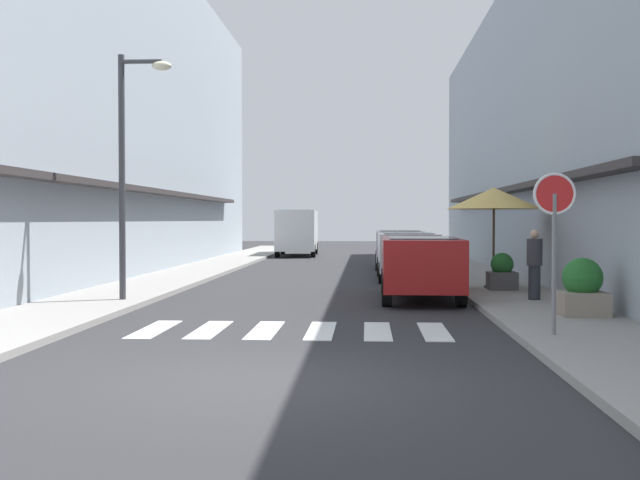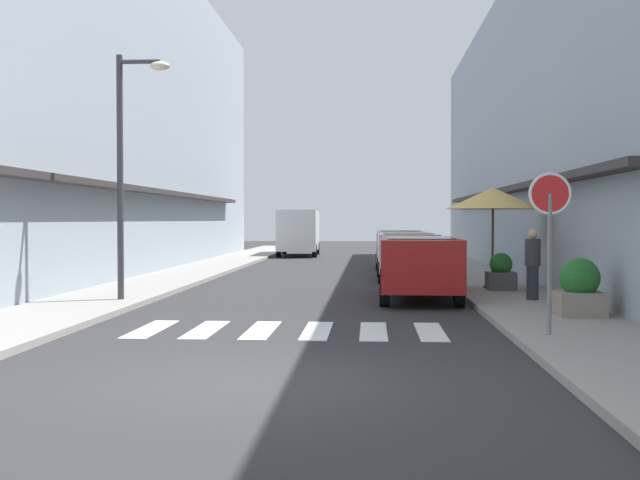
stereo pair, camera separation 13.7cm
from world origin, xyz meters
name	(u,v)px [view 2 (the right image)]	position (x,y,z in m)	size (l,w,h in m)	color
ground_plane	(327,279)	(0.00, 15.97, 0.00)	(87.85, 87.85, 0.00)	#2B2B2D
sidewalk_left	(181,276)	(-4.73, 15.97, 0.06)	(2.36, 55.90, 0.12)	gray
sidewalk_right	(477,277)	(4.73, 15.97, 0.06)	(2.36, 55.90, 0.12)	gray
building_row_left	(79,102)	(-8.41, 16.97, 5.83)	(5.50, 37.94, 11.67)	#939EA8
building_row_right	(589,125)	(8.41, 16.97, 4.95)	(5.50, 37.94, 9.90)	#939EA8
crosswalk	(289,330)	(0.00, 4.21, 0.01)	(5.20, 2.20, 0.01)	silver
parked_car_near	(419,261)	(2.50, 9.45, 0.92)	(1.87, 4.52, 1.47)	maroon
parked_car_mid	(407,251)	(2.50, 15.50, 0.92)	(1.82, 4.22, 1.47)	silver
parked_car_far	(400,245)	(2.50, 21.32, 0.92)	(1.86, 4.37, 1.47)	silver
delivery_van	(299,229)	(-2.35, 31.69, 1.41)	(2.14, 5.46, 2.37)	silver
round_street_sign	(550,211)	(4.10, 3.22, 2.01)	(0.65, 0.07, 2.48)	slate
street_lamp	(128,150)	(-3.95, 8.05, 3.40)	(1.19, 0.28, 5.37)	#38383D
cafe_umbrella	(493,199)	(4.51, 11.50, 2.42)	(2.41, 2.41, 2.59)	#262626
planter_corner	(580,289)	(5.21, 5.71, 0.61)	(0.83, 0.83, 1.06)	gray
planter_midblock	(501,273)	(4.64, 10.98, 0.53)	(0.71, 0.71, 0.93)	#4C4C4C
pedestrian_walking_near	(533,263)	(4.92, 8.50, 0.92)	(0.34, 0.34, 1.54)	#282B33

